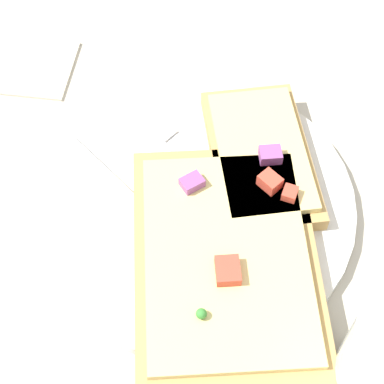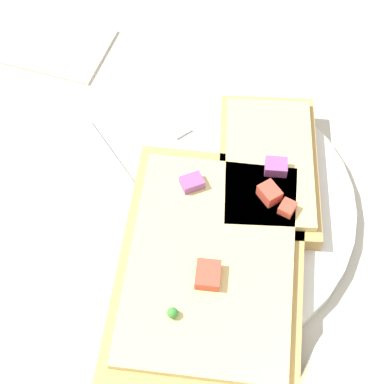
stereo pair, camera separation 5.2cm
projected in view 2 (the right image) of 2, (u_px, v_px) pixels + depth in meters
ground_plane at (192, 206)px, 0.54m from camera, size 4.00×4.00×0.00m
plate at (192, 203)px, 0.54m from camera, size 0.27×0.27×0.01m
fork at (156, 223)px, 0.52m from camera, size 0.19×0.16×0.01m
knife at (190, 143)px, 0.56m from camera, size 0.18×0.14×0.01m
pizza_slice_main at (211, 264)px, 0.49m from camera, size 0.18×0.23×0.03m
pizza_slice_corner at (268, 167)px, 0.54m from camera, size 0.12×0.16×0.03m
crumb_scatter at (236, 200)px, 0.53m from camera, size 0.04×0.08×0.01m
napkin at (43, 42)px, 0.65m from camera, size 0.13×0.08×0.01m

